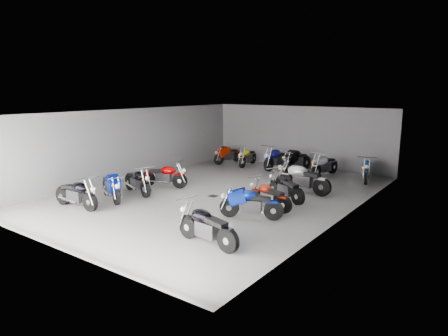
% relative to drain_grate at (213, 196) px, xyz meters
% --- Properties ---
extents(ground, '(14.00, 14.00, 0.00)m').
position_rel_drain_grate_xyz_m(ground, '(0.00, 0.50, -0.01)').
color(ground, gray).
rests_on(ground, ground).
extents(wall_back, '(10.00, 0.10, 3.20)m').
position_rel_drain_grate_xyz_m(wall_back, '(0.00, 7.50, 1.59)').
color(wall_back, slate).
rests_on(wall_back, ground).
extents(wall_left, '(0.10, 14.00, 3.20)m').
position_rel_drain_grate_xyz_m(wall_left, '(-5.00, 0.50, 1.59)').
color(wall_left, slate).
rests_on(wall_left, ground).
extents(wall_right, '(0.10, 14.00, 3.20)m').
position_rel_drain_grate_xyz_m(wall_right, '(5.00, 0.50, 1.59)').
color(wall_right, slate).
rests_on(wall_right, ground).
extents(ceiling, '(10.00, 14.00, 0.04)m').
position_rel_drain_grate_xyz_m(ceiling, '(0.00, 0.50, 3.21)').
color(ceiling, black).
rests_on(ceiling, wall_back).
extents(drain_grate, '(0.32, 0.32, 0.01)m').
position_rel_drain_grate_xyz_m(drain_grate, '(0.00, 0.00, 0.00)').
color(drain_grate, black).
rests_on(drain_grate, ground).
extents(motorcycle_left_a, '(2.14, 0.44, 0.94)m').
position_rel_drain_grate_xyz_m(motorcycle_left_a, '(-2.87, -4.02, 0.51)').
color(motorcycle_left_a, black).
rests_on(motorcycle_left_a, ground).
extents(motorcycle_left_b, '(2.02, 1.05, 0.95)m').
position_rel_drain_grate_xyz_m(motorcycle_left_b, '(-2.72, -2.65, 0.51)').
color(motorcycle_left_b, black).
rests_on(motorcycle_left_b, ground).
extents(motorcycle_left_c, '(2.07, 0.79, 0.94)m').
position_rel_drain_grate_xyz_m(motorcycle_left_c, '(-2.63, -1.45, 0.51)').
color(motorcycle_left_c, black).
rests_on(motorcycle_left_c, ground).
extents(motorcycle_left_d, '(1.94, 0.95, 0.91)m').
position_rel_drain_grate_xyz_m(motorcycle_left_d, '(-2.52, -0.08, 0.49)').
color(motorcycle_left_d, black).
rests_on(motorcycle_left_d, ground).
extents(motorcycle_right_a, '(2.13, 0.49, 0.94)m').
position_rel_drain_grate_xyz_m(motorcycle_right_a, '(2.86, -4.00, 0.50)').
color(motorcycle_right_a, black).
rests_on(motorcycle_right_a, ground).
extents(motorcycle_right_c, '(1.95, 0.92, 0.90)m').
position_rel_drain_grate_xyz_m(motorcycle_right_c, '(2.61, -1.45, 0.49)').
color(motorcycle_right_c, black).
rests_on(motorcycle_right_c, ground).
extents(motorcycle_right_d, '(1.89, 0.57, 0.84)m').
position_rel_drain_grate_xyz_m(motorcycle_right_d, '(2.57, -0.19, 0.45)').
color(motorcycle_right_d, black).
rests_on(motorcycle_right_d, ground).
extents(motorcycle_right_e, '(1.89, 0.94, 0.89)m').
position_rel_drain_grate_xyz_m(motorcycle_right_e, '(2.51, 1.12, 0.48)').
color(motorcycle_right_e, black).
rests_on(motorcycle_right_e, ground).
extents(motorcycle_right_f, '(2.39, 0.51, 1.05)m').
position_rel_drain_grate_xyz_m(motorcycle_right_f, '(2.54, 2.52, 0.57)').
color(motorcycle_right_f, black).
rests_on(motorcycle_right_f, ground).
extents(motorcycle_back_a, '(0.57, 2.05, 0.91)m').
position_rel_drain_grate_xyz_m(motorcycle_back_a, '(-3.61, 6.06, 0.49)').
color(motorcycle_back_a, black).
rests_on(motorcycle_back_a, ground).
extents(motorcycle_back_b, '(0.54, 2.09, 0.92)m').
position_rel_drain_grate_xyz_m(motorcycle_back_b, '(-2.30, 6.04, 0.50)').
color(motorcycle_back_b, black).
rests_on(motorcycle_back_b, ground).
extents(motorcycle_back_c, '(0.50, 2.36, 1.03)m').
position_rel_drain_grate_xyz_m(motorcycle_back_c, '(-0.59, 6.20, 0.56)').
color(motorcycle_back_c, black).
rests_on(motorcycle_back_c, ground).
extents(motorcycle_back_d, '(0.54, 2.38, 1.05)m').
position_rel_drain_grate_xyz_m(motorcycle_back_d, '(0.53, 6.11, 0.57)').
color(motorcycle_back_d, black).
rests_on(motorcycle_back_d, ground).
extents(motorcycle_back_e, '(0.53, 2.22, 0.98)m').
position_rel_drain_grate_xyz_m(motorcycle_back_e, '(2.05, 6.02, 0.53)').
color(motorcycle_back_e, black).
rests_on(motorcycle_back_e, ground).
extents(motorcycle_back_f, '(0.72, 2.16, 0.97)m').
position_rel_drain_grate_xyz_m(motorcycle_back_f, '(4.01, 6.11, 0.52)').
color(motorcycle_back_f, black).
rests_on(motorcycle_back_f, ground).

